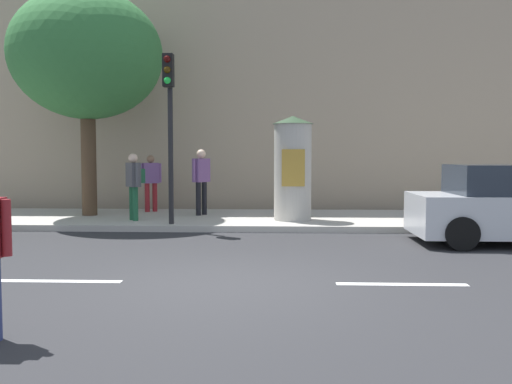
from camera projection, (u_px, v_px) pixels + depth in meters
name	position (u px, v px, depth m)	size (l,w,h in m)	color
ground_plane	(228.00, 283.00, 7.65)	(80.00, 80.00, 0.00)	#2B2B2D
sidewalk_curb	(252.00, 219.00, 14.63)	(36.00, 4.00, 0.15)	#B2ADA3
lane_markings	(228.00, 283.00, 7.65)	(25.80, 0.16, 0.01)	silver
building_backdrop	(259.00, 67.00, 19.29)	(36.00, 5.00, 9.75)	tan
traffic_light	(169.00, 110.00, 12.76)	(0.24, 0.45, 3.95)	black
poster_column	(293.00, 167.00, 13.78)	(1.03, 1.03, 2.61)	#B2ADA3
street_tree	(87.00, 56.00, 14.67)	(4.03, 4.03, 6.02)	#4C3826
pedestrian_with_bag	(134.00, 180.00, 13.73)	(0.52, 0.53, 1.67)	#1E5938
pedestrian_in_light_jacket	(201.00, 176.00, 14.94)	(0.47, 0.55, 1.79)	black
pedestrian_near_pole	(151.00, 179.00, 15.84)	(0.57, 0.41, 1.63)	maroon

